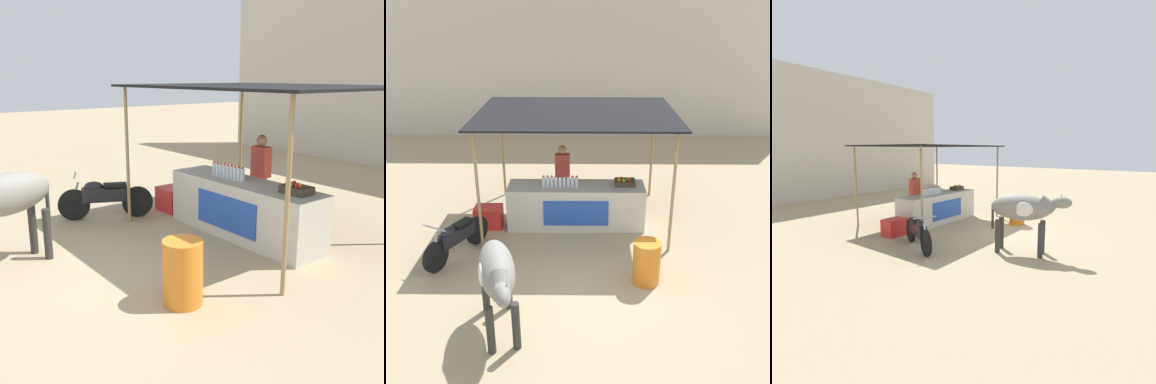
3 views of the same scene
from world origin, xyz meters
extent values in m
plane|color=tan|center=(0.00, 0.00, 0.00)|extent=(60.00, 60.00, 0.00)
cube|color=beige|center=(0.00, 9.95, 3.04)|extent=(16.00, 0.50, 6.09)
cube|color=beige|center=(0.00, 2.20, 0.48)|extent=(3.00, 0.80, 0.96)
cube|color=#264CB2|center=(0.00, 1.79, 0.48)|extent=(1.40, 0.02, 0.58)
cube|color=black|center=(0.00, 2.50, 2.51)|extent=(4.20, 3.20, 0.04)
cylinder|color=#997F51|center=(-1.89, 1.06, 1.26)|extent=(0.06, 0.06, 2.51)
cylinder|color=#997F51|center=(1.89, 1.06, 1.26)|extent=(0.06, 0.06, 2.51)
cylinder|color=#997F51|center=(-1.89, 3.94, 1.26)|extent=(0.06, 0.06, 2.51)
cylinder|color=#997F51|center=(1.89, 3.94, 1.26)|extent=(0.06, 0.06, 2.51)
cylinder|color=silver|center=(-0.71, 2.15, 1.07)|extent=(0.07, 0.07, 0.22)
cylinder|color=red|center=(-0.71, 2.15, 1.19)|extent=(0.04, 0.04, 0.03)
cylinder|color=silver|center=(-0.62, 2.15, 1.07)|extent=(0.07, 0.07, 0.22)
cylinder|color=red|center=(-0.62, 2.15, 1.19)|extent=(0.04, 0.04, 0.03)
cylinder|color=silver|center=(-0.53, 2.15, 1.07)|extent=(0.07, 0.07, 0.22)
cylinder|color=red|center=(-0.53, 2.15, 1.19)|extent=(0.04, 0.04, 0.03)
cylinder|color=silver|center=(-0.44, 2.15, 1.07)|extent=(0.07, 0.07, 0.22)
cylinder|color=red|center=(-0.44, 2.15, 1.19)|extent=(0.04, 0.04, 0.03)
cylinder|color=silver|center=(-0.35, 2.15, 1.07)|extent=(0.07, 0.07, 0.22)
cylinder|color=red|center=(-0.35, 2.15, 1.19)|extent=(0.04, 0.04, 0.03)
cylinder|color=silver|center=(-0.26, 2.15, 1.07)|extent=(0.07, 0.07, 0.22)
cylinder|color=red|center=(-0.26, 2.15, 1.19)|extent=(0.04, 0.04, 0.03)
cylinder|color=silver|center=(-0.17, 2.15, 1.07)|extent=(0.07, 0.07, 0.22)
cylinder|color=red|center=(-0.17, 2.15, 1.19)|extent=(0.04, 0.04, 0.03)
cylinder|color=silver|center=(-0.08, 2.15, 1.07)|extent=(0.07, 0.07, 0.22)
cylinder|color=red|center=(-0.08, 2.15, 1.19)|extent=(0.04, 0.04, 0.03)
cylinder|color=silver|center=(0.01, 2.15, 1.07)|extent=(0.07, 0.07, 0.22)
cylinder|color=red|center=(0.01, 2.15, 1.19)|extent=(0.04, 0.04, 0.03)
cube|color=#3F3326|center=(1.07, 2.25, 1.02)|extent=(0.44, 0.32, 0.12)
sphere|color=#B21E19|center=(1.14, 2.16, 1.11)|extent=(0.08, 0.08, 0.08)
sphere|color=#B21E19|center=(1.00, 2.27, 1.11)|extent=(0.08, 0.08, 0.08)
sphere|color=#8CB22D|center=(1.04, 2.14, 1.11)|extent=(0.08, 0.08, 0.08)
sphere|color=#8CB22D|center=(1.12, 2.22, 1.11)|extent=(0.08, 0.08, 0.08)
sphere|color=orange|center=(1.15, 2.21, 1.11)|extent=(0.08, 0.08, 0.08)
sphere|color=orange|center=(0.94, 2.18, 1.11)|extent=(0.08, 0.08, 0.08)
cylinder|color=#383842|center=(-0.33, 2.95, 0.44)|extent=(0.22, 0.22, 0.88)
cube|color=#BF3F33|center=(-0.33, 2.95, 1.16)|extent=(0.34, 0.20, 0.56)
sphere|color=#A87A56|center=(-0.33, 2.95, 1.55)|extent=(0.20, 0.20, 0.20)
cube|color=red|center=(-1.96, 2.10, 0.24)|extent=(0.60, 0.44, 0.48)
cylinder|color=orange|center=(1.29, -0.05, 0.40)|extent=(0.49, 0.49, 0.81)
ellipsoid|color=gray|center=(-1.11, -1.34, 1.08)|extent=(0.88, 1.49, 0.60)
cylinder|color=#302F2D|center=(-0.80, -1.77, 0.39)|extent=(0.12, 0.12, 0.78)
cylinder|color=#302F2D|center=(-1.15, -1.86, 0.39)|extent=(0.12, 0.12, 0.78)
cylinder|color=#302F2D|center=(-1.06, -0.82, 0.39)|extent=(0.12, 0.12, 0.78)
cylinder|color=#302F2D|center=(-1.41, -0.92, 0.39)|extent=(0.12, 0.12, 0.78)
cylinder|color=gray|center=(-0.95, -1.92, 1.19)|extent=(0.35, 0.50, 0.41)
ellipsoid|color=gray|center=(-0.87, -2.20, 1.25)|extent=(0.33, 0.48, 0.26)
cone|color=beige|center=(-0.80, -2.17, 1.39)|extent=(0.05, 0.05, 0.10)
cone|color=beige|center=(-0.94, -2.20, 1.39)|extent=(0.05, 0.05, 0.10)
cylinder|color=#302F2D|center=(-1.28, -0.70, 0.81)|extent=(0.06, 0.06, 0.60)
ellipsoid|color=silver|center=(-1.29, -1.50, 1.08)|extent=(0.21, 0.45, 0.32)
cylinder|color=black|center=(-2.59, 0.26, 0.30)|extent=(0.34, 0.57, 0.60)
cylinder|color=black|center=(-2.05, 1.33, 0.30)|extent=(0.34, 0.57, 0.60)
cube|color=black|center=(-2.32, 0.80, 0.48)|extent=(0.57, 0.88, 0.28)
ellipsoid|color=black|center=(-2.41, 0.60, 0.64)|extent=(0.34, 0.41, 0.20)
cube|color=black|center=(-2.23, 0.96, 0.64)|extent=(0.36, 0.47, 0.10)
cylinder|color=#99999E|center=(-2.56, 0.31, 0.88)|extent=(0.50, 0.27, 0.03)
cylinder|color=#99999E|center=(-2.58, 0.28, 0.50)|extent=(0.14, 0.20, 0.49)
camera|label=1|loc=(5.25, -3.01, 2.68)|focal=42.00mm
camera|label=2|loc=(0.15, -6.93, 4.65)|focal=42.00mm
camera|label=3|loc=(-7.30, -4.36, 2.40)|focal=28.00mm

